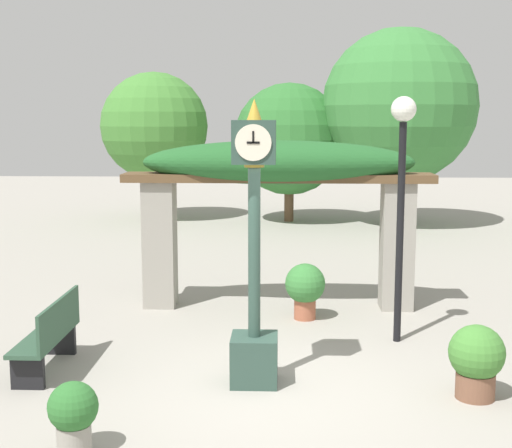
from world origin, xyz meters
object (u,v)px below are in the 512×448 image
object	(u,v)px
potted_plant_near_left	(476,359)
park_bench	(50,336)
potted_plant_far_left	(305,287)
pedestal_clock	(254,265)
lamp_post	(402,165)
potted_plant_near_right	(73,414)

from	to	relation	value
potted_plant_near_left	park_bench	world-z (taller)	park_bench
potted_plant_near_left	potted_plant_far_left	bearing A→B (deg)	120.12
pedestal_clock	lamp_post	bearing A→B (deg)	40.91
potted_plant_far_left	park_bench	world-z (taller)	park_bench
potted_plant_far_left	lamp_post	xyz separation A→B (m)	(1.24, -1.05, 1.94)
pedestal_clock	potted_plant_far_left	bearing A→B (deg)	76.21
lamp_post	pedestal_clock	bearing A→B (deg)	-139.09
park_bench	lamp_post	size ratio (longest dim) A/B	0.46
park_bench	lamp_post	bearing A→B (deg)	106.91
potted_plant_far_left	park_bench	distance (m)	3.97
pedestal_clock	potted_plant_near_right	world-z (taller)	pedestal_clock
potted_plant_near_left	potted_plant_far_left	world-z (taller)	potted_plant_far_left
potted_plant_near_left	park_bench	distance (m)	5.00
potted_plant_near_left	park_bench	xyz separation A→B (m)	(-4.95, 0.68, -0.01)
potted_plant_near_right	potted_plant_far_left	bearing A→B (deg)	63.70
lamp_post	park_bench	bearing A→B (deg)	-163.09
potted_plant_near_left	lamp_post	world-z (taller)	lamp_post
park_bench	lamp_post	xyz separation A→B (m)	(4.41, 1.34, 2.01)
potted_plant_near_right	lamp_post	bearing A→B (deg)	45.00
potted_plant_near_right	potted_plant_near_left	bearing A→B (deg)	20.00
lamp_post	potted_plant_far_left	bearing A→B (deg)	139.71
pedestal_clock	park_bench	xyz separation A→B (m)	(-2.50, 0.31, -0.97)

